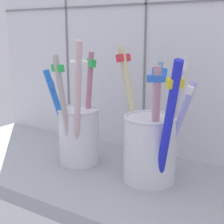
# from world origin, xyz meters

# --- Properties ---
(counter_slab) EXTENTS (0.64, 0.22, 0.02)m
(counter_slab) POSITION_xyz_m (0.00, 0.00, 0.01)
(counter_slab) COLOR #9EA3A8
(counter_slab) RESTS_ON ground
(tile_wall_back) EXTENTS (0.64, 0.02, 0.45)m
(tile_wall_back) POSITION_xyz_m (-0.00, 0.12, 0.23)
(tile_wall_back) COLOR white
(tile_wall_back) RESTS_ON ground
(toothbrush_cup_left) EXTENTS (0.09, 0.09, 0.19)m
(toothbrush_cup_left) POSITION_xyz_m (-0.06, 0.01, 0.07)
(toothbrush_cup_left) COLOR white
(toothbrush_cup_left) RESTS_ON counter_slab
(toothbrush_cup_right) EXTENTS (0.13, 0.11, 0.18)m
(toothbrush_cup_right) POSITION_xyz_m (0.06, 0.01, 0.07)
(toothbrush_cup_right) COLOR white
(toothbrush_cup_right) RESTS_ON counter_slab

